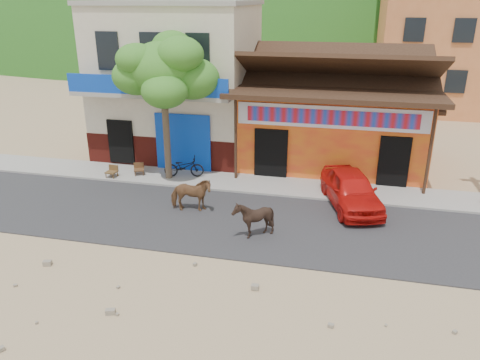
{
  "coord_description": "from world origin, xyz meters",
  "views": [
    {
      "loc": [
        2.55,
        -11.73,
        7.31
      ],
      "look_at": [
        -0.83,
        3.0,
        1.4
      ],
      "focal_mm": 35.0,
      "sensor_mm": 36.0,
      "label": 1
    }
  ],
  "objects_px": {
    "cow_tan": "(191,195)",
    "red_car": "(351,189)",
    "cow_dark": "(253,219)",
    "cafe_chair_right": "(139,164)",
    "cafe_chair_left": "(111,167)",
    "tree": "(165,108)",
    "scooter": "(184,167)"
  },
  "relations": [
    {
      "from": "scooter",
      "to": "cafe_chair_left",
      "type": "xyz_separation_m",
      "value": [
        -3.01,
        -0.76,
        0.02
      ]
    },
    {
      "from": "scooter",
      "to": "red_car",
      "type": "bearing_deg",
      "value": -113.64
    },
    {
      "from": "cow_tan",
      "to": "cafe_chair_left",
      "type": "height_order",
      "value": "cow_tan"
    },
    {
      "from": "cow_dark",
      "to": "cafe_chair_right",
      "type": "relative_size",
      "value": 1.39
    },
    {
      "from": "cow_tan",
      "to": "red_car",
      "type": "height_order",
      "value": "red_car"
    },
    {
      "from": "tree",
      "to": "scooter",
      "type": "distance_m",
      "value": 2.64
    },
    {
      "from": "cow_tan",
      "to": "red_car",
      "type": "relative_size",
      "value": 0.38
    },
    {
      "from": "cow_dark",
      "to": "scooter",
      "type": "height_order",
      "value": "cow_dark"
    },
    {
      "from": "tree",
      "to": "cow_tan",
      "type": "relative_size",
      "value": 3.95
    },
    {
      "from": "cow_tan",
      "to": "cafe_chair_left",
      "type": "distance_m",
      "value": 4.94
    },
    {
      "from": "tree",
      "to": "red_car",
      "type": "bearing_deg",
      "value": -8.2
    },
    {
      "from": "cow_tan",
      "to": "cow_dark",
      "type": "height_order",
      "value": "cow_tan"
    },
    {
      "from": "tree",
      "to": "red_car",
      "type": "relative_size",
      "value": 1.52
    },
    {
      "from": "tree",
      "to": "cafe_chair_left",
      "type": "xyz_separation_m",
      "value": [
        -2.41,
        -0.5,
        -2.54
      ]
    },
    {
      "from": "red_car",
      "to": "cafe_chair_right",
      "type": "xyz_separation_m",
      "value": [
        -8.98,
        1.16,
        -0.13
      ]
    },
    {
      "from": "cow_dark",
      "to": "scooter",
      "type": "xyz_separation_m",
      "value": [
        -3.93,
        4.5,
        -0.11
      ]
    },
    {
      "from": "cow_tan",
      "to": "cafe_chair_left",
      "type": "relative_size",
      "value": 1.64
    },
    {
      "from": "tree",
      "to": "cow_tan",
      "type": "height_order",
      "value": "tree"
    },
    {
      "from": "cafe_chair_right",
      "to": "cafe_chair_left",
      "type": "bearing_deg",
      "value": -174.98
    },
    {
      "from": "cafe_chair_left",
      "to": "cafe_chair_right",
      "type": "xyz_separation_m",
      "value": [
        1.01,
        0.56,
        -0.0
      ]
    },
    {
      "from": "tree",
      "to": "cafe_chair_right",
      "type": "relative_size",
      "value": 6.52
    },
    {
      "from": "scooter",
      "to": "cafe_chair_right",
      "type": "relative_size",
      "value": 1.84
    },
    {
      "from": "cow_tan",
      "to": "cow_dark",
      "type": "relative_size",
      "value": 1.19
    },
    {
      "from": "scooter",
      "to": "cafe_chair_right",
      "type": "bearing_deg",
      "value": 83.1
    },
    {
      "from": "scooter",
      "to": "cafe_chair_right",
      "type": "distance_m",
      "value": 2.01
    },
    {
      "from": "red_car",
      "to": "scooter",
      "type": "bearing_deg",
      "value": 151.53
    },
    {
      "from": "red_car",
      "to": "cafe_chair_left",
      "type": "bearing_deg",
      "value": 159.12
    },
    {
      "from": "tree",
      "to": "cafe_chair_left",
      "type": "distance_m",
      "value": 3.54
    },
    {
      "from": "tree",
      "to": "cow_dark",
      "type": "distance_m",
      "value": 6.67
    },
    {
      "from": "cafe_chair_left",
      "to": "cafe_chair_right",
      "type": "relative_size",
      "value": 1.01
    },
    {
      "from": "tree",
      "to": "scooter",
      "type": "height_order",
      "value": "tree"
    },
    {
      "from": "cow_dark",
      "to": "cafe_chair_left",
      "type": "relative_size",
      "value": 1.38
    }
  ]
}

